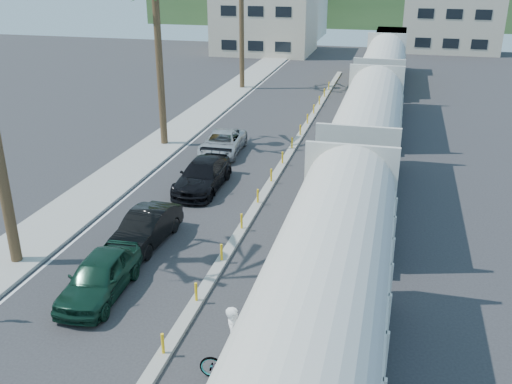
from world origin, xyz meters
TOP-DOWN VIEW (x-y plane):
  - sidewalk at (-8.50, 25.00)m, footprint 3.00×90.00m
  - rails at (5.00, 28.00)m, footprint 1.56×100.00m
  - median at (0.00, 19.96)m, footprint 0.45×60.00m
  - lane_markings at (-2.15, 25.00)m, footprint 9.42×90.00m
  - freight_train at (5.00, 20.90)m, footprint 3.00×60.94m
  - buildings at (-6.41, 71.66)m, footprint 38.00×27.00m
  - car_lead at (-3.57, 4.71)m, footprint 2.34×4.73m
  - car_second at (-3.63, 8.83)m, footprint 1.98×4.59m
  - car_third at (-3.36, 15.43)m, footprint 2.26×5.29m
  - car_rear at (-4.08, 21.29)m, footprint 2.85×5.24m
  - cyclist at (2.40, 1.60)m, footprint 1.21×2.24m

SIDE VIEW (x-z plane):
  - lane_markings at x=-2.15m, z-range 0.00..0.01m
  - rails at x=5.00m, z-range 0.00..0.06m
  - sidewalk at x=-8.50m, z-range 0.00..0.15m
  - median at x=0.00m, z-range -0.34..0.51m
  - car_rear at x=-4.08m, z-range 0.00..1.38m
  - car_second at x=-3.63m, z-range 0.00..1.46m
  - car_third at x=-3.36m, z-range 0.00..1.52m
  - car_lead at x=-3.57m, z-range 0.00..1.54m
  - cyclist at x=2.40m, z-range -0.44..2.00m
  - freight_train at x=5.00m, z-range -0.02..5.83m
  - buildings at x=-6.41m, z-range -0.64..9.36m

